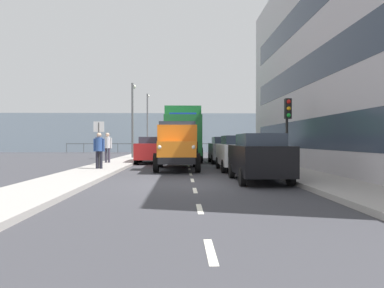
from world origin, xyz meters
TOP-DOWN VIEW (x-y plane):
  - ground_plane at (0.00, -9.09)m, footprint 80.00×80.00m
  - sidewalk_left at (-4.42, -9.09)m, footprint 2.21×41.48m
  - sidewalk_right at (4.42, -9.09)m, footprint 2.21×41.48m
  - road_centreline_markings at (0.00, -8.23)m, footprint 0.12×36.66m
  - building_terrace at (-8.81, -4.77)m, footprint 6.61×21.86m
  - sea_horizon at (0.00, -32.83)m, footprint 80.00×0.80m
  - seawall_railing at (-0.00, -29.23)m, footprint 28.08×0.08m
  - truck_vintage_orange at (0.62, -5.53)m, footprint 2.17×5.64m
  - lorry_cargo_green at (0.33, -13.54)m, footprint 2.58×8.20m
  - car_black_kerbside_near at (-2.37, -0.52)m, footprint 1.77×3.90m
  - car_white_kerbside_1 at (-2.37, -5.23)m, footprint 1.86×4.05m
  - car_grey_kerbside_2 at (-2.37, -10.98)m, footprint 1.84×4.15m
  - car_red_oppositeside_0 at (2.37, -10.95)m, footprint 1.93×4.13m
  - pedestrian_couple_b at (4.33, -4.69)m, footprint 0.53×0.34m
  - pedestrian_strolling at (4.97, -7.33)m, footprint 0.53×0.34m
  - pedestrian_by_lamp at (4.90, -9.20)m, footprint 0.53×0.34m
  - traffic_light_near at (-4.32, -3.44)m, footprint 0.28×0.41m
  - lamp_post_promenade at (4.28, -15.57)m, footprint 0.32×1.14m
  - lamp_post_far at (4.25, -26.92)m, footprint 0.32×1.14m
  - street_sign at (4.39, -4.89)m, footprint 0.50×0.07m

SIDE VIEW (x-z plane):
  - ground_plane at x=0.00m, z-range 0.00..0.00m
  - road_centreline_markings at x=0.00m, z-range 0.00..0.01m
  - sidewalk_left at x=-4.42m, z-range 0.00..0.15m
  - sidewalk_right at x=4.42m, z-range 0.00..0.15m
  - car_black_kerbside_near at x=-2.37m, z-range 0.03..1.75m
  - car_white_kerbside_1 at x=-2.37m, z-range 0.04..1.76m
  - car_grey_kerbside_2 at x=-2.37m, z-range 0.04..1.76m
  - car_red_oppositeside_0 at x=2.37m, z-range 0.04..1.76m
  - seawall_railing at x=0.00m, z-range 0.32..1.52m
  - pedestrian_strolling at x=4.97m, z-range 0.29..1.92m
  - pedestrian_couple_b at x=4.33m, z-range 0.30..2.01m
  - truck_vintage_orange at x=0.62m, z-range -0.04..2.39m
  - pedestrian_by_lamp at x=4.90m, z-range 0.32..2.12m
  - street_sign at x=4.39m, z-range 0.56..2.81m
  - lorry_cargo_green at x=0.33m, z-range 0.14..4.01m
  - traffic_light_near at x=-4.32m, z-range 0.87..4.07m
  - sea_horizon at x=0.00m, z-range 0.00..5.00m
  - lamp_post_promenade at x=4.28m, z-range 0.75..6.61m
  - lamp_post_far at x=4.25m, z-range 0.77..7.35m
  - building_terrace at x=-8.81m, z-range 0.00..11.04m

